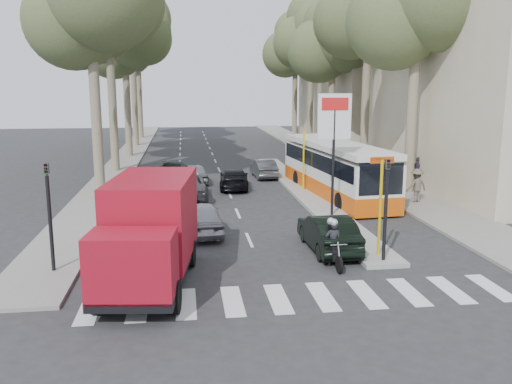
# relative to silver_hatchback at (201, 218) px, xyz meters

# --- Properties ---
(ground) EXTENTS (120.00, 120.00, 0.00)m
(ground) POSITION_rel_silver_hatchback_xyz_m (2.74, -3.22, -0.67)
(ground) COLOR #28282B
(ground) RESTS_ON ground
(sidewalk_right) EXTENTS (3.20, 70.00, 0.12)m
(sidewalk_right) POSITION_rel_silver_hatchback_xyz_m (11.34, 21.78, -0.61)
(sidewalk_right) COLOR gray
(sidewalk_right) RESTS_ON ground
(median_left) EXTENTS (2.40, 64.00, 0.12)m
(median_left) POSITION_rel_silver_hatchback_xyz_m (-5.26, 24.78, -0.61)
(median_left) COLOR gray
(median_left) RESTS_ON ground
(traffic_island) EXTENTS (1.50, 26.00, 0.16)m
(traffic_island) POSITION_rel_silver_hatchback_xyz_m (5.99, 7.78, -0.59)
(traffic_island) COLOR gray
(traffic_island) RESTS_ON ground
(building_near) EXTENTS (11.00, 18.00, 18.00)m
(building_near) POSITION_rel_silver_hatchback_xyz_m (18.24, 8.78, 8.33)
(building_near) COLOR beige
(building_near) RESTS_ON ground
(building_far) EXTENTS (11.00, 20.00, 16.00)m
(building_far) POSITION_rel_silver_hatchback_xyz_m (18.24, 30.78, 7.33)
(building_far) COLOR #B7A88E
(building_far) RESTS_ON ground
(billboard) EXTENTS (1.50, 12.10, 5.60)m
(billboard) POSITION_rel_silver_hatchback_xyz_m (5.99, 1.78, 3.04)
(billboard) COLOR yellow
(billboard) RESTS_ON ground
(traffic_light_island) EXTENTS (0.16, 0.41, 3.60)m
(traffic_light_island) POSITION_rel_silver_hatchback_xyz_m (5.99, -4.72, 1.82)
(traffic_light_island) COLOR black
(traffic_light_island) RESTS_ON ground
(traffic_light_left) EXTENTS (0.16, 0.41, 3.60)m
(traffic_light_left) POSITION_rel_silver_hatchback_xyz_m (-4.86, -4.22, 1.82)
(traffic_light_left) COLOR black
(traffic_light_left) RESTS_ON ground
(tree_l_b) EXTENTS (7.40, 7.20, 14.88)m
(tree_l_b) POSITION_rel_silver_hatchback_xyz_m (-5.23, 16.89, 10.41)
(tree_l_b) COLOR #6B604C
(tree_l_b) RESTS_ON ground
(tree_l_c) EXTENTS (7.40, 7.20, 13.71)m
(tree_l_c) POSITION_rel_silver_hatchback_xyz_m (-5.03, 24.89, 9.37)
(tree_l_c) COLOR #6B604C
(tree_l_c) RESTS_ON ground
(tree_l_d) EXTENTS (7.40, 7.20, 15.66)m
(tree_l_d) POSITION_rel_silver_hatchback_xyz_m (-5.13, 32.89, 11.10)
(tree_l_d) COLOR #6B604C
(tree_l_d) RESTS_ON ground
(tree_l_e) EXTENTS (7.40, 7.20, 14.49)m
(tree_l_e) POSITION_rel_silver_hatchback_xyz_m (-5.23, 40.89, 10.06)
(tree_l_e) COLOR #6B604C
(tree_l_e) RESTS_ON ground
(tree_r_b) EXTENTS (7.40, 7.20, 15.27)m
(tree_r_b) POSITION_rel_silver_hatchback_xyz_m (11.97, 14.89, 10.75)
(tree_r_b) COLOR #6B604C
(tree_r_b) RESTS_ON ground
(tree_r_c) EXTENTS (7.40, 7.20, 13.32)m
(tree_r_c) POSITION_rel_silver_hatchback_xyz_m (11.77, 22.89, 9.03)
(tree_r_c) COLOR #6B604C
(tree_r_c) RESTS_ON ground
(tree_r_d) EXTENTS (7.40, 7.20, 14.88)m
(tree_r_d) POSITION_rel_silver_hatchback_xyz_m (11.87, 30.89, 10.41)
(tree_r_d) COLOR #6B604C
(tree_r_d) RESTS_ON ground
(tree_r_e) EXTENTS (7.40, 7.20, 14.10)m
(tree_r_e) POSITION_rel_silver_hatchback_xyz_m (11.97, 38.89, 9.72)
(tree_r_e) COLOR #6B604C
(tree_r_e) RESTS_ON ground
(silver_hatchback) EXTENTS (1.95, 4.04, 1.33)m
(silver_hatchback) POSITION_rel_silver_hatchback_xyz_m (0.00, 0.00, 0.00)
(silver_hatchback) COLOR #9EA0A6
(silver_hatchback) RESTS_ON ground
(dark_hatchback) EXTENTS (1.50, 4.10, 1.34)m
(dark_hatchback) POSITION_rel_silver_hatchback_xyz_m (4.54, -2.94, 0.00)
(dark_hatchback) COLOR black
(dark_hatchback) RESTS_ON ground
(queue_car_a) EXTENTS (2.29, 4.78, 1.31)m
(queue_car_a) POSITION_rel_silver_hatchback_xyz_m (-0.59, 7.03, -0.01)
(queue_car_a) COLOR #44474B
(queue_car_a) RESTS_ON ground
(queue_car_b) EXTENTS (2.00, 4.17, 1.17)m
(queue_car_b) POSITION_rel_silver_hatchback_xyz_m (2.24, 9.49, -0.08)
(queue_car_b) COLOR black
(queue_car_b) RESTS_ON ground
(queue_car_c) EXTENTS (1.78, 3.69, 1.21)m
(queue_car_c) POSITION_rel_silver_hatchback_xyz_m (-0.00, 11.59, -0.06)
(queue_car_c) COLOR gray
(queue_car_c) RESTS_ON ground
(queue_car_d) EXTENTS (1.43, 3.67, 1.19)m
(queue_car_d) POSITION_rel_silver_hatchback_xyz_m (4.52, 13.09, -0.07)
(queue_car_d) COLOR #45484C
(queue_car_d) RESTS_ON ground
(queue_car_e) EXTENTS (2.33, 4.66, 1.30)m
(queue_car_e) POSITION_rel_silver_hatchback_xyz_m (-1.26, 12.33, -0.02)
(queue_car_e) COLOR black
(queue_car_e) RESTS_ON ground
(red_truck) EXTENTS (2.97, 6.24, 3.21)m
(red_truck) POSITION_rel_silver_hatchback_xyz_m (-1.69, -5.52, 1.03)
(red_truck) COLOR black
(red_truck) RESTS_ON ground
(city_bus) EXTENTS (3.48, 11.32, 2.93)m
(city_bus) POSITION_rel_silver_hatchback_xyz_m (7.54, 6.79, 0.88)
(city_bus) COLOR #D24F0B
(city_bus) RESTS_ON ground
(motorcycle) EXTENTS (0.70, 1.93, 1.64)m
(motorcycle) POSITION_rel_silver_hatchback_xyz_m (4.23, -4.52, 0.08)
(motorcycle) COLOR black
(motorcycle) RESTS_ON ground
(pedestrian_near) EXTENTS (0.92, 1.17, 1.79)m
(pedestrian_near) POSITION_rel_silver_hatchback_xyz_m (12.74, 7.77, 0.35)
(pedestrian_near) COLOR #3A2D44
(pedestrian_near) RESTS_ON sidewalk_right
(pedestrian_far) EXTENTS (1.17, 0.70, 1.70)m
(pedestrian_far) POSITION_rel_silver_hatchback_xyz_m (11.02, 4.08, 0.30)
(pedestrian_far) COLOR brown
(pedestrian_far) RESTS_ON sidewalk_right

